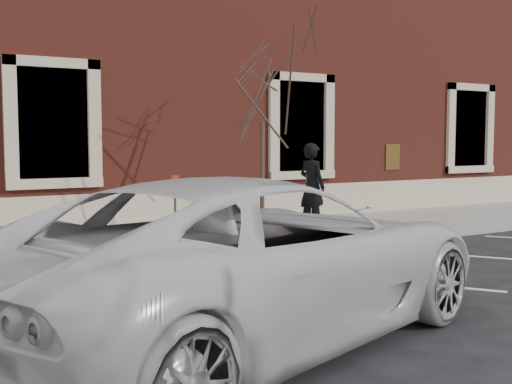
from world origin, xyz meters
TOP-DOWN VIEW (x-y plane):
  - ground at (0.00, 0.00)m, footprint 120.00×120.00m
  - sidewalk_near at (0.00, 1.75)m, footprint 40.00×3.50m
  - curb_near at (0.00, -0.05)m, footprint 40.00×0.12m
  - parking_stripes at (0.00, -2.20)m, footprint 28.00×4.40m
  - building_civic at (0.00, 7.74)m, footprint 40.00×8.62m
  - man at (1.92, 1.50)m, footprint 0.56×0.74m
  - parking_meter at (-1.79, 0.24)m, footprint 0.12×0.09m
  - tree_grate at (0.36, 0.97)m, footprint 1.30×1.30m
  - sapling at (0.36, 0.97)m, footprint 2.48×2.48m
  - white_truck at (-2.76, -3.98)m, footprint 6.73×4.69m

SIDE VIEW (x-z plane):
  - ground at x=0.00m, z-range 0.00..0.00m
  - parking_stripes at x=0.00m, z-range 0.00..0.01m
  - sidewalk_near at x=0.00m, z-range 0.00..0.15m
  - curb_near at x=0.00m, z-range 0.00..0.15m
  - tree_grate at x=0.36m, z-range 0.15..0.18m
  - white_truck at x=-2.76m, z-range 0.00..1.71m
  - parking_meter at x=-1.79m, z-range 0.41..1.74m
  - man at x=1.92m, z-range 0.15..2.00m
  - sapling at x=0.36m, z-range 0.97..5.10m
  - building_civic at x=0.00m, z-range 0.00..8.00m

